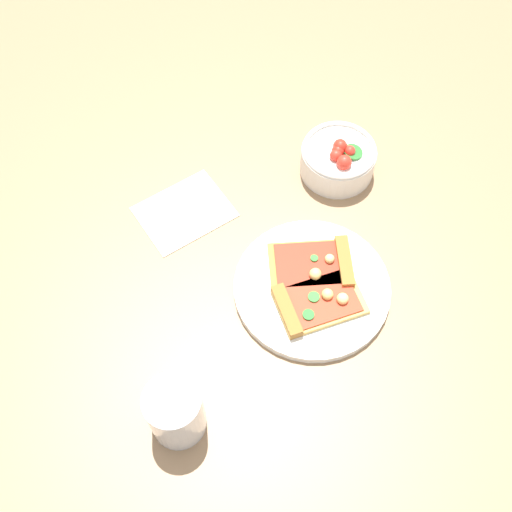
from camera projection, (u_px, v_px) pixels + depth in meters
name	position (u px, v px, depth m)	size (l,w,h in m)	color
ground_plane	(311.00, 301.00, 0.96)	(2.40, 2.40, 0.00)	#93704C
plate	(312.00, 288.00, 0.97)	(0.24, 0.24, 0.01)	silver
pizza_slice_near	(318.00, 265.00, 0.97)	(0.14, 0.11, 0.02)	gold
pizza_slice_far	(315.00, 303.00, 0.94)	(0.13, 0.09, 0.02)	#E5B256
salad_bowl	(338.00, 159.00, 1.06)	(0.13, 0.13, 0.07)	white
soda_glass	(176.00, 412.00, 0.83)	(0.08, 0.08, 0.10)	silver
paper_napkin	(184.00, 212.00, 1.04)	(0.14, 0.11, 0.00)	silver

